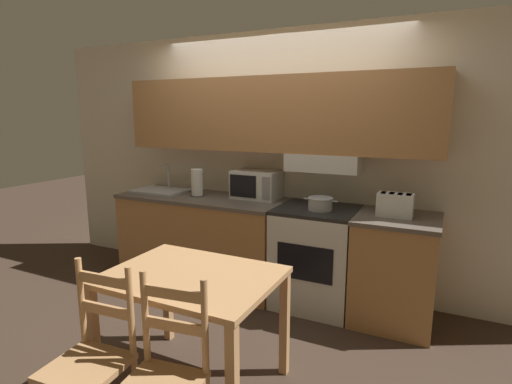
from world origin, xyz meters
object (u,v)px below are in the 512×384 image
object	(u,v)px
toaster	(395,205)
dining_table	(192,290)
cooking_pot	(320,203)
sink_basin	(160,190)
microwave	(257,184)
chair_left_of_table	(91,360)
stove_range	(316,257)
chair_right_of_table	(163,382)
paper_towel_roll	(197,183)

from	to	relation	value
toaster	dining_table	distance (m)	1.80
cooking_pot	sink_basin	bearing A→B (deg)	178.33
microwave	chair_left_of_table	bearing A→B (deg)	-88.02
stove_range	chair_left_of_table	distance (m)	2.12
cooking_pot	dining_table	size ratio (longest dim) A/B	0.29
cooking_pot	stove_range	bearing A→B (deg)	126.02
cooking_pot	sink_basin	xyz separation A→B (m)	(-1.81, 0.05, -0.04)
chair_right_of_table	microwave	bearing A→B (deg)	96.18
cooking_pot	microwave	distance (m)	0.76
microwave	dining_table	bearing A→B (deg)	-78.72
microwave	dining_table	size ratio (longest dim) A/B	0.43
sink_basin	chair_right_of_table	world-z (taller)	sink_basin
dining_table	stove_range	bearing A→B (deg)	75.70
cooking_pot	paper_towel_roll	xyz separation A→B (m)	(-1.32, 0.04, 0.08)
cooking_pot	microwave	size ratio (longest dim) A/B	0.66
stove_range	toaster	size ratio (longest dim) A/B	3.12
cooking_pot	toaster	bearing A→B (deg)	4.72
sink_basin	dining_table	size ratio (longest dim) A/B	0.52
microwave	toaster	world-z (taller)	microwave
chair_right_of_table	cooking_pot	bearing A→B (deg)	76.65
toaster	paper_towel_roll	size ratio (longest dim) A/B	1.06
microwave	sink_basin	bearing A→B (deg)	-171.35
cooking_pot	microwave	bearing A→B (deg)	163.36
microwave	cooking_pot	bearing A→B (deg)	-16.64
microwave	dining_table	xyz separation A→B (m)	(0.32, -1.60, -0.40)
dining_table	paper_towel_roll	bearing A→B (deg)	122.61
microwave	toaster	size ratio (longest dim) A/B	1.55
sink_basin	cooking_pot	bearing A→B (deg)	-1.67
dining_table	chair_left_of_table	xyz separation A→B (m)	(-0.24, -0.59, -0.21)
toaster	chair_right_of_table	size ratio (longest dim) A/B	0.31
stove_range	sink_basin	distance (m)	1.83
paper_towel_roll	chair_left_of_table	world-z (taller)	paper_towel_roll
toaster	sink_basin	bearing A→B (deg)	179.96
chair_left_of_table	chair_right_of_table	world-z (taller)	same
chair_left_of_table	sink_basin	bearing A→B (deg)	115.54
dining_table	sink_basin	bearing A→B (deg)	134.29
sink_basin	paper_towel_roll	size ratio (longest dim) A/B	1.99
dining_table	cooking_pot	bearing A→B (deg)	73.56
microwave	sink_basin	world-z (taller)	sink_basin
cooking_pot	paper_towel_roll	bearing A→B (deg)	178.19
cooking_pot	sink_basin	world-z (taller)	sink_basin
sink_basin	chair_right_of_table	size ratio (longest dim) A/B	0.58
paper_towel_roll	chair_right_of_table	bearing A→B (deg)	-60.51
toaster	dining_table	size ratio (longest dim) A/B	0.28
paper_towel_roll	dining_table	bearing A→B (deg)	-57.39
sink_basin	dining_table	xyz separation A→B (m)	(1.40, -1.44, -0.28)
toaster	cooking_pot	bearing A→B (deg)	-175.28
sink_basin	dining_table	bearing A→B (deg)	-45.71
dining_table	chair_left_of_table	size ratio (longest dim) A/B	1.10
stove_range	chair_right_of_table	world-z (taller)	chair_right_of_table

